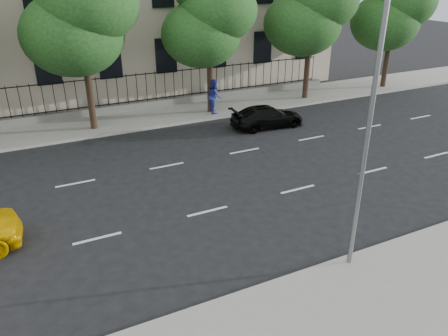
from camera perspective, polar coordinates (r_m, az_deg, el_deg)
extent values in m
plane|color=black|center=(14.25, 2.01, -10.28)|extent=(120.00, 120.00, 0.00)
cube|color=gray|center=(11.66, 11.86, -19.97)|extent=(60.00, 4.00, 0.15)
cube|color=gray|center=(26.17, -12.58, 6.14)|extent=(60.00, 4.00, 0.15)
cube|color=slate|center=(27.67, -13.53, 7.66)|extent=(30.00, 0.50, 0.40)
cube|color=black|center=(27.59, -13.59, 8.25)|extent=(28.80, 0.05, 0.05)
cube|color=black|center=(27.20, -13.93, 11.48)|extent=(28.80, 0.05, 0.05)
cylinder|color=slate|center=(12.03, 18.21, 3.91)|extent=(0.14, 0.14, 8.00)
cylinder|color=#382619|center=(24.56, -17.03, 8.68)|extent=(0.36, 0.36, 3.32)
ellipsoid|color=#15411A|center=(24.16, -19.12, 16.16)|extent=(5.13, 5.13, 4.21)
ellipsoid|color=#15411A|center=(23.66, -17.19, 19.89)|extent=(4.86, 4.86, 4.00)
cylinder|color=#382619|center=(26.53, -1.81, 10.61)|extent=(0.36, 0.36, 3.08)
ellipsoid|color=#15411A|center=(26.07, -3.03, 17.01)|extent=(4.56, 4.56, 3.74)
ellipsoid|color=#15411A|center=(25.85, -0.68, 19.92)|extent=(4.32, 4.32, 3.55)
cylinder|color=#382619|center=(30.00, 10.73, 12.01)|extent=(0.36, 0.36, 3.22)
ellipsoid|color=#15411A|center=(29.49, 10.21, 18.09)|extent=(4.94, 4.94, 4.06)
cylinder|color=#382619|center=(34.59, 20.35, 12.42)|extent=(0.36, 0.36, 3.01)
ellipsoid|color=#15411A|center=(34.07, 20.26, 17.43)|extent=(4.75, 4.75, 3.90)
ellipsoid|color=#15411A|center=(34.26, 22.36, 19.49)|extent=(4.50, 4.50, 3.70)
imported|color=black|center=(24.57, 5.67, 6.71)|extent=(4.28, 1.98, 1.21)
imported|color=navy|center=(26.45, -1.25, 9.38)|extent=(0.98, 1.14, 2.01)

